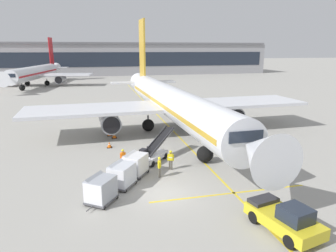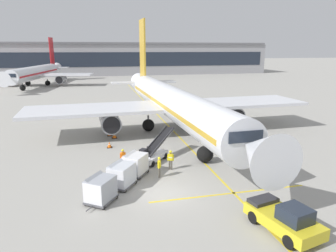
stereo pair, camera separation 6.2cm
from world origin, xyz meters
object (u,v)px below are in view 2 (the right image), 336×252
pushback_tug (284,218)px  ground_crew_by_loader (159,166)px  baggage_cart_lead (135,164)px  ground_crew_marshaller (123,157)px  safety_cone_engine_keepout (110,133)px  safety_cone_nose_mark (109,145)px  baggage_cart_second (121,174)px  belt_loader (153,152)px  baggage_cart_third (100,189)px  safety_cone_wingtip (114,135)px  parked_airplane (171,102)px  ground_crew_by_carts (171,159)px  distant_airplane (36,73)px

pushback_tug → ground_crew_by_loader: bearing=120.3°
baggage_cart_lead → ground_crew_marshaller: bearing=114.2°
safety_cone_engine_keepout → safety_cone_nose_mark: size_ratio=1.11×
baggage_cart_second → pushback_tug: bearing=-43.4°
baggage_cart_second → baggage_cart_lead: bearing=56.8°
belt_loader → safety_cone_engine_keepout: bearing=110.6°
pushback_tug → ground_crew_by_loader: pushback_tug is taller
baggage_cart_third → ground_crew_marshaller: (2.09, 5.95, -0.00)m
baggage_cart_lead → safety_cone_wingtip: 11.53m
baggage_cart_second → safety_cone_nose_mark: size_ratio=4.28×
baggage_cart_lead → safety_cone_engine_keepout: (-1.47, 12.66, -0.66)m
safety_cone_wingtip → safety_cone_nose_mark: (-0.74, -3.50, -0.03)m
ground_crew_marshaller → safety_cone_wingtip: size_ratio=2.51×
pushback_tug → safety_cone_engine_keepout: pushback_tug is taller
parked_airplane → belt_loader: bearing=-112.8°
ground_crew_by_carts → safety_cone_nose_mark: bearing=123.1°
belt_loader → safety_cone_nose_mark: size_ratio=7.87×
baggage_cart_lead → ground_crew_marshaller: size_ratio=1.54×
baggage_cart_lead → distant_airplane: bearing=105.2°
parked_airplane → ground_crew_by_loader: bearing=-107.6°
baggage_cart_lead → ground_crew_by_loader: baggage_cart_lead is taller
distant_airplane → baggage_cart_second: bearing=-76.1°
ground_crew_by_carts → baggage_cart_second: bearing=-150.9°
ground_crew_by_loader → safety_cone_wingtip: bearing=103.0°
belt_loader → ground_crew_by_carts: size_ratio=2.84×
baggage_cart_second → ground_crew_by_carts: bearing=29.1°
pushback_tug → safety_cone_wingtip: 23.07m
pushback_tug → safety_cone_nose_mark: 20.16m
parked_airplane → safety_cone_nose_mark: bearing=-148.2°
baggage_cart_second → ground_crew_marshaller: size_ratio=1.54×
safety_cone_engine_keepout → distant_airplane: 59.65m
baggage_cart_second → pushback_tug: 11.78m
belt_loader → safety_cone_nose_mark: bearing=128.3°
safety_cone_engine_keepout → ground_crew_marshaller: bearing=-86.6°
pushback_tug → ground_crew_by_carts: 11.34m
baggage_cart_second → ground_crew_by_carts: size_ratio=1.54×
ground_crew_by_carts → safety_cone_engine_keepout: ground_crew_by_carts is taller
baggage_cart_third → belt_loader: bearing=55.0°
ground_crew_by_loader → ground_crew_marshaller: same height
parked_airplane → ground_crew_marshaller: bearing=-122.6°
baggage_cart_third → distant_airplane: distant_airplane is taller
belt_loader → pushback_tug: belt_loader is taller
parked_airplane → belt_loader: 11.05m
ground_crew_by_carts → safety_cone_wingtip: size_ratio=2.51×
pushback_tug → baggage_cart_second: bearing=136.6°
baggage_cart_lead → distant_airplane: 72.18m
baggage_cart_third → ground_crew_by_carts: bearing=37.3°
safety_cone_nose_mark → distant_airplane: size_ratio=0.02×
baggage_cart_lead → ground_crew_by_loader: size_ratio=1.54×
parked_airplane → ground_crew_by_loader: parked_airplane is taller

